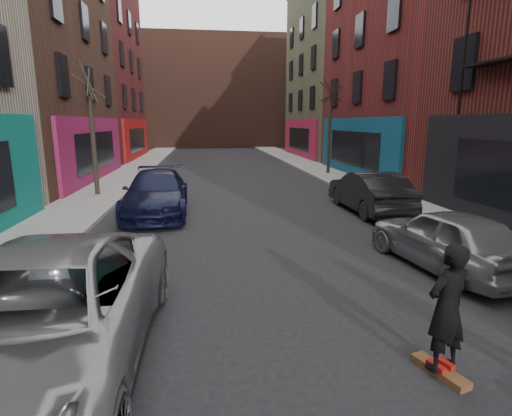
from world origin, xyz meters
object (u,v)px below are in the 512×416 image
object	(u,v)px
parked_left_end	(157,193)
skateboard	(440,371)
parked_right_end	(369,192)
skateboarder	(447,308)
tree_right_far	(330,117)
parked_right_far	(447,238)
tree_left_far	(91,119)
parked_left_far	(37,318)

from	to	relation	value
parked_left_end	skateboard	distance (m)	11.13
parked_right_end	skateboarder	size ratio (longest dim) A/B	2.69
tree_right_far	skateboarder	world-z (taller)	tree_right_far
tree_right_far	skateboard	distance (m)	20.66
parked_right_end	skateboard	xyz separation A→B (m)	(-2.96, -9.42, -0.70)
parked_left_end	parked_right_far	size ratio (longest dim) A/B	1.28
parked_right_far	skateboard	world-z (taller)	parked_right_far
tree_left_far	parked_right_far	distance (m)	14.57
skateboard	parked_left_end	bearing A→B (deg)	97.54
tree_right_far	parked_left_far	distance (m)	21.74
skateboard	tree_left_far	bearing A→B (deg)	101.58
parked_right_far	parked_right_end	size ratio (longest dim) A/B	0.91
parked_right_end	skateboard	distance (m)	9.90
tree_right_far	parked_left_far	world-z (taller)	tree_right_far
parked_left_end	skateboard	bearing A→B (deg)	-66.39
tree_right_far	parked_right_end	bearing A→B (deg)	-99.38
parked_right_end	skateboard	size ratio (longest dim) A/B	5.69
tree_left_far	skateboard	world-z (taller)	tree_left_far
parked_right_end	skateboarder	distance (m)	9.88
tree_right_far	skateboarder	distance (m)	20.53
parked_left_end	parked_right_far	bearing A→B (deg)	-43.84
parked_right_far	tree_left_far	bearing A→B (deg)	-52.90
parked_right_far	parked_left_end	bearing A→B (deg)	-49.83
parked_right_end	skateboarder	world-z (taller)	skateboarder
tree_right_far	parked_right_far	size ratio (longest dim) A/B	1.65
parked_left_far	parked_left_end	size ratio (longest dim) A/B	1.13
parked_right_far	parked_right_end	distance (m)	5.83
parked_left_end	skateboard	world-z (taller)	parked_left_end
tree_left_far	tree_right_far	world-z (taller)	tree_right_far
tree_left_far	tree_right_far	bearing A→B (deg)	25.82
parked_left_end	parked_right_end	world-z (taller)	parked_left_end
parked_right_end	skateboarder	xyz separation A→B (m)	(-2.96, -9.42, 0.20)
parked_right_far	parked_right_end	bearing A→B (deg)	-103.63
parked_right_end	skateboarder	bearing A→B (deg)	71.63
skateboarder	tree_left_far	bearing A→B (deg)	-78.42
parked_right_far	parked_left_far	bearing A→B (deg)	14.42
tree_right_far	skateboard	world-z (taller)	tree_right_far
parked_right_far	skateboarder	world-z (taller)	skateboarder
skateboard	parked_right_far	bearing A→B (deg)	39.58
tree_right_far	skateboarder	xyz separation A→B (m)	(-4.68, -19.82, -2.58)
parked_left_far	parked_right_far	bearing A→B (deg)	22.47
parked_left_far	skateboarder	distance (m)	5.18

